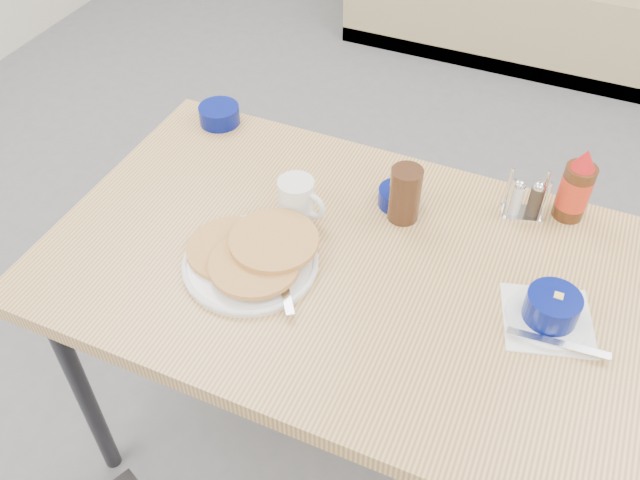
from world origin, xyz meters
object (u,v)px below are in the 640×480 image
at_px(amber_tumbler, 405,194).
at_px(syrup_bottle, 576,188).
at_px(dining_table, 369,288).
at_px(coffee_mug, 298,198).
at_px(butter_bowl, 398,197).
at_px(grits_setting, 551,311).
at_px(creamer_bowl, 219,115).
at_px(condiment_caddy, 525,200).
at_px(pancake_plate, 252,257).

relative_size(amber_tumbler, syrup_bottle, 0.73).
distance_m(dining_table, coffee_mug, 0.26).
bearing_deg(butter_bowl, dining_table, -85.96).
xyz_separation_m(dining_table, amber_tumbler, (0.01, 0.18, 0.13)).
xyz_separation_m(amber_tumbler, syrup_bottle, (0.34, 0.16, 0.01)).
bearing_deg(grits_setting, dining_table, -178.44).
bearing_deg(creamer_bowl, grits_setting, -19.62).
bearing_deg(coffee_mug, condiment_caddy, 23.98).
bearing_deg(butter_bowl, amber_tumbler, -56.96).
bearing_deg(grits_setting, amber_tumbler, 154.29).
bearing_deg(amber_tumbler, grits_setting, -25.71).
distance_m(grits_setting, syrup_bottle, 0.33).
distance_m(coffee_mug, creamer_bowl, 0.42).
bearing_deg(syrup_bottle, grits_setting, -87.18).
xyz_separation_m(pancake_plate, creamer_bowl, (-0.32, 0.43, 0.00)).
bearing_deg(grits_setting, butter_bowl, 151.26).
relative_size(dining_table, syrup_bottle, 7.62).
distance_m(pancake_plate, grits_setting, 0.61).
xyz_separation_m(dining_table, coffee_mug, (-0.21, 0.09, 0.11)).
distance_m(coffee_mug, grits_setting, 0.59).
bearing_deg(dining_table, creamer_bowl, 148.65).
distance_m(coffee_mug, butter_bowl, 0.24).
bearing_deg(condiment_caddy, amber_tumbler, -170.43).
relative_size(butter_bowl, syrup_bottle, 0.51).
bearing_deg(butter_bowl, condiment_caddy, 17.00).
bearing_deg(condiment_caddy, coffee_mug, -172.39).
relative_size(dining_table, butter_bowl, 14.99).
xyz_separation_m(butter_bowl, syrup_bottle, (0.37, 0.12, 0.06)).
distance_m(butter_bowl, amber_tumbler, 0.06).
height_order(butter_bowl, condiment_caddy, condiment_caddy).
height_order(coffee_mug, creamer_bowl, coffee_mug).
distance_m(creamer_bowl, syrup_bottle, 0.91).
bearing_deg(pancake_plate, amber_tumbler, 47.77).
distance_m(dining_table, creamer_bowl, 0.66).
xyz_separation_m(pancake_plate, condiment_caddy, (0.49, 0.39, 0.02)).
bearing_deg(syrup_bottle, creamer_bowl, 180.00).
bearing_deg(syrup_bottle, condiment_caddy, -158.75).
bearing_deg(pancake_plate, syrup_bottle, 36.01).
bearing_deg(dining_table, butter_bowl, 94.04).
bearing_deg(coffee_mug, syrup_bottle, 23.53).
bearing_deg(creamer_bowl, dining_table, -31.35).
bearing_deg(condiment_caddy, butter_bowl, -179.37).
bearing_deg(butter_bowl, grits_setting, -28.74).
xyz_separation_m(coffee_mug, amber_tumbler, (0.22, 0.09, 0.02)).
xyz_separation_m(creamer_bowl, butter_bowl, (0.54, -0.12, -0.00)).
xyz_separation_m(dining_table, grits_setting, (0.37, 0.01, 0.09)).
bearing_deg(creamer_bowl, syrup_bottle, 0.00).
relative_size(dining_table, grits_setting, 6.05).
bearing_deg(amber_tumbler, pancake_plate, -132.23).
relative_size(condiment_caddy, syrup_bottle, 0.61).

